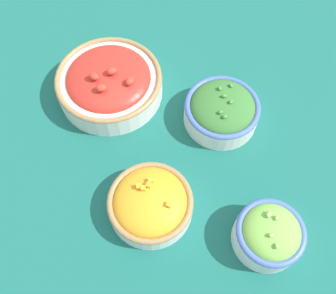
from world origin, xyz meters
TOP-DOWN VIEW (x-y plane):
  - ground_plane at (0.00, 0.00)m, footprint 3.00×3.00m
  - bowl_squash at (-0.01, 0.12)m, footprint 0.16×0.16m
  - bowl_cherry_tomatoes at (0.17, -0.10)m, footprint 0.23×0.23m
  - bowl_broccoli at (-0.08, -0.12)m, footprint 0.16×0.16m
  - bowl_lettuce at (-0.22, 0.11)m, footprint 0.12×0.12m

SIDE VIEW (x-z plane):
  - ground_plane at x=0.00m, z-range 0.00..0.00m
  - bowl_squash at x=-0.01m, z-range -0.01..0.07m
  - bowl_broccoli at x=-0.08m, z-range 0.00..0.07m
  - bowl_cherry_tomatoes at x=0.17m, z-range -0.01..0.08m
  - bowl_lettuce at x=-0.22m, z-range 0.00..0.08m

